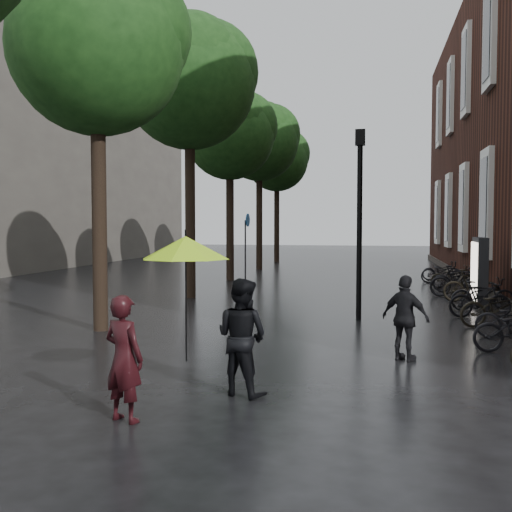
% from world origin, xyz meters
% --- Properties ---
extents(ground, '(120.00, 120.00, 0.00)m').
position_xyz_m(ground, '(0.00, 0.00, 0.00)').
color(ground, black).
extents(street_trees, '(4.33, 34.03, 8.91)m').
position_xyz_m(street_trees, '(-3.99, 15.91, 6.34)').
color(street_trees, black).
rests_on(street_trees, ground).
extents(person_burgundy, '(0.65, 0.53, 1.52)m').
position_xyz_m(person_burgundy, '(-1.11, 1.40, 0.76)').
color(person_burgundy, black).
rests_on(person_burgundy, ground).
extents(person_black, '(0.96, 0.86, 1.61)m').
position_xyz_m(person_black, '(0.02, 2.76, 0.81)').
color(person_black, black).
rests_on(person_black, ground).
extents(lime_umbrella, '(1.16, 1.16, 1.70)m').
position_xyz_m(lime_umbrella, '(-0.57, 2.14, 2.05)').
color(lime_umbrella, black).
rests_on(lime_umbrella, ground).
extents(pedestrian_walking, '(0.93, 0.75, 1.48)m').
position_xyz_m(pedestrian_walking, '(2.35, 5.29, 0.74)').
color(pedestrian_walking, black).
rests_on(pedestrian_walking, ground).
extents(parked_bicycles, '(2.09, 16.52, 1.02)m').
position_xyz_m(parked_bicycles, '(4.60, 12.68, 0.46)').
color(parked_bicycles, black).
rests_on(parked_bicycles, ground).
extents(ad_lightbox, '(0.30, 1.31, 1.97)m').
position_xyz_m(ad_lightbox, '(4.72, 12.37, 0.99)').
color(ad_lightbox, black).
rests_on(ad_lightbox, ground).
extents(lamp_post, '(0.24, 0.24, 4.62)m').
position_xyz_m(lamp_post, '(1.46, 9.55, 2.80)').
color(lamp_post, black).
rests_on(lamp_post, ground).
extents(cycle_sign, '(0.14, 0.50, 2.74)m').
position_xyz_m(cycle_sign, '(-2.96, 17.13, 1.81)').
color(cycle_sign, '#262628').
rests_on(cycle_sign, ground).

